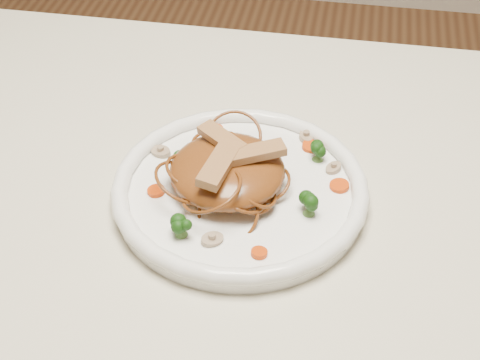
# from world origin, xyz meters

# --- Properties ---
(table) EXTENTS (1.20, 0.80, 0.75)m
(table) POSITION_xyz_m (0.00, 0.00, 0.65)
(table) COLOR beige
(table) RESTS_ON ground
(plate) EXTENTS (0.34, 0.34, 0.02)m
(plate) POSITION_xyz_m (0.00, 0.01, 0.76)
(plate) COLOR white
(plate) RESTS_ON table
(noodle_mound) EXTENTS (0.16, 0.16, 0.04)m
(noodle_mound) POSITION_xyz_m (-0.01, 0.02, 0.79)
(noodle_mound) COLOR brown
(noodle_mound) RESTS_ON plate
(chicken_a) EXTENTS (0.07, 0.05, 0.01)m
(chicken_a) POSITION_xyz_m (0.02, 0.02, 0.81)
(chicken_a) COLOR tan
(chicken_a) RESTS_ON noodle_mound
(chicken_b) EXTENTS (0.06, 0.06, 0.01)m
(chicken_b) POSITION_xyz_m (-0.02, 0.04, 0.81)
(chicken_b) COLOR tan
(chicken_b) RESTS_ON noodle_mound
(chicken_c) EXTENTS (0.04, 0.08, 0.01)m
(chicken_c) POSITION_xyz_m (-0.02, -0.01, 0.82)
(chicken_c) COLOR tan
(chicken_c) RESTS_ON noodle_mound
(broccoli_0) EXTENTS (0.03, 0.03, 0.03)m
(broccoli_0) POSITION_xyz_m (0.09, 0.08, 0.78)
(broccoli_0) COLOR #19480F
(broccoli_0) RESTS_ON plate
(broccoli_1) EXTENTS (0.04, 0.04, 0.03)m
(broccoli_1) POSITION_xyz_m (-0.07, 0.03, 0.78)
(broccoli_1) COLOR #19480F
(broccoli_1) RESTS_ON plate
(broccoli_2) EXTENTS (0.03, 0.03, 0.03)m
(broccoli_2) POSITION_xyz_m (-0.05, -0.07, 0.78)
(broccoli_2) COLOR #19480F
(broccoli_2) RESTS_ON plate
(broccoli_3) EXTENTS (0.03, 0.03, 0.03)m
(broccoli_3) POSITION_xyz_m (0.09, -0.02, 0.78)
(broccoli_3) COLOR #19480F
(broccoli_3) RESTS_ON plate
(carrot_0) EXTENTS (0.02, 0.02, 0.00)m
(carrot_0) POSITION_xyz_m (0.08, 0.10, 0.77)
(carrot_0) COLOR red
(carrot_0) RESTS_ON plate
(carrot_1) EXTENTS (0.03, 0.03, 0.00)m
(carrot_1) POSITION_xyz_m (-0.09, -0.01, 0.77)
(carrot_1) COLOR red
(carrot_1) RESTS_ON plate
(carrot_2) EXTENTS (0.03, 0.03, 0.00)m
(carrot_2) POSITION_xyz_m (0.12, 0.03, 0.77)
(carrot_2) COLOR red
(carrot_2) RESTS_ON plate
(carrot_3) EXTENTS (0.02, 0.02, 0.00)m
(carrot_3) POSITION_xyz_m (-0.05, 0.11, 0.77)
(carrot_3) COLOR red
(carrot_3) RESTS_ON plate
(carrot_4) EXTENTS (0.02, 0.02, 0.00)m
(carrot_4) POSITION_xyz_m (0.04, -0.09, 0.77)
(carrot_4) COLOR red
(carrot_4) RESTS_ON plate
(mushroom_0) EXTENTS (0.03, 0.03, 0.01)m
(mushroom_0) POSITION_xyz_m (-0.01, -0.08, 0.77)
(mushroom_0) COLOR tan
(mushroom_0) RESTS_ON plate
(mushroom_1) EXTENTS (0.03, 0.03, 0.01)m
(mushroom_1) POSITION_xyz_m (0.11, 0.06, 0.77)
(mushroom_1) COLOR tan
(mushroom_1) RESTS_ON plate
(mushroom_2) EXTENTS (0.03, 0.03, 0.01)m
(mushroom_2) POSITION_xyz_m (-0.10, 0.06, 0.77)
(mushroom_2) COLOR tan
(mushroom_2) RESTS_ON plate
(mushroom_3) EXTENTS (0.03, 0.03, 0.01)m
(mushroom_3) POSITION_xyz_m (0.07, 0.12, 0.77)
(mushroom_3) COLOR tan
(mushroom_3) RESTS_ON plate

